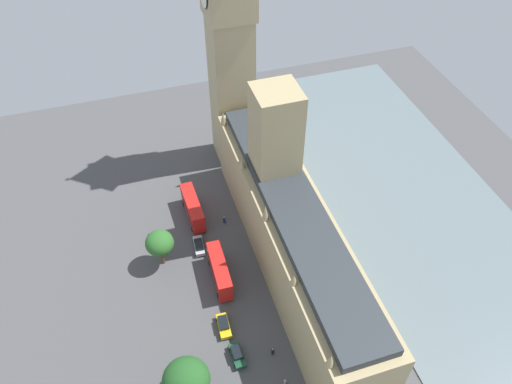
# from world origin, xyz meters

# --- Properties ---
(ground_plane) EXTENTS (129.51, 129.51, 0.00)m
(ground_plane) POSITION_xyz_m (0.00, 0.00, 0.00)
(ground_plane) COLOR #4C4C4F
(river_thames) EXTENTS (36.20, 116.56, 0.25)m
(river_thames) POSITION_xyz_m (-31.66, 0.00, 0.12)
(river_thames) COLOR slate
(river_thames) RESTS_ON ground
(parliament_building) EXTENTS (11.43, 58.40, 31.69)m
(parliament_building) POSITION_xyz_m (-1.99, -1.54, 9.09)
(parliament_building) COLOR tan
(parliament_building) RESTS_ON ground
(clock_tower) EXTENTS (9.05, 9.05, 58.06)m
(clock_tower) POSITION_xyz_m (-0.77, -34.05, 30.06)
(clock_tower) COLOR tan
(clock_tower) RESTS_ON ground
(double_decker_bus_under_trees) EXTENTS (2.90, 10.57, 4.75)m
(double_decker_bus_under_trees) POSITION_xyz_m (12.51, -17.31, 2.63)
(double_decker_bus_under_trees) COLOR red
(double_decker_bus_under_trees) RESTS_ON ground
(car_silver_near_tower) EXTENTS (2.11, 4.71, 1.74)m
(car_silver_near_tower) POSITION_xyz_m (13.35, -8.98, 0.89)
(car_silver_near_tower) COLOR #B7B7BC
(car_silver_near_tower) RESTS_ON ground
(double_decker_bus_far_end) EXTENTS (2.93, 10.58, 4.75)m
(double_decker_bus_far_end) POSITION_xyz_m (11.30, -0.85, 2.63)
(double_decker_bus_far_end) COLOR red
(double_decker_bus_far_end) RESTS_ON ground
(car_yellow_cab_midblock) EXTENTS (2.14, 4.67, 1.74)m
(car_yellow_cab_midblock) POSITION_xyz_m (13.23, 8.83, 0.89)
(car_yellow_cab_midblock) COLOR gold
(car_yellow_cab_midblock) RESTS_ON ground
(car_dark_green_trailing) EXTENTS (2.01, 4.36, 1.74)m
(car_dark_green_trailing) POSITION_xyz_m (12.52, 14.57, 0.89)
(car_dark_green_trailing) COLOR #19472D
(car_dark_green_trailing) RESTS_ON ground
(pedestrian_by_river_gate) EXTENTS (0.70, 0.63, 1.69)m
(pedestrian_by_river_gate) POSITION_xyz_m (7.01, -13.95, 0.76)
(pedestrian_by_river_gate) COLOR navy
(pedestrian_by_river_gate) RESTS_ON ground
(pedestrian_corner) EXTENTS (0.61, 0.66, 1.56)m
(pedestrian_corner) POSITION_xyz_m (6.93, 15.65, 0.70)
(pedestrian_corner) COLOR black
(pedestrian_corner) RESTS_ON ground
(pedestrian_leading) EXTENTS (0.66, 0.64, 1.56)m
(pedestrian_leading) POSITION_xyz_m (6.80, 21.07, 0.70)
(pedestrian_leading) COLOR gray
(pedestrian_leading) RESTS_ON ground
(plane_tree_slot_10) EXTENTS (6.90, 6.90, 9.65)m
(plane_tree_slot_10) POSITION_xyz_m (21.16, 18.98, 6.69)
(plane_tree_slot_10) COLOR brown
(plane_tree_slot_10) RESTS_ON ground
(plane_tree_slot_11) EXTENTS (5.16, 5.16, 7.95)m
(plane_tree_slot_11) POSITION_xyz_m (20.43, -7.73, 5.72)
(plane_tree_slot_11) COLOR brown
(plane_tree_slot_11) RESTS_ON ground
(street_lamp_slot_12) EXTENTS (0.56, 0.56, 6.60)m
(street_lamp_slot_12) POSITION_xyz_m (20.80, 15.39, 4.58)
(street_lamp_slot_12) COLOR black
(street_lamp_slot_12) RESTS_ON ground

